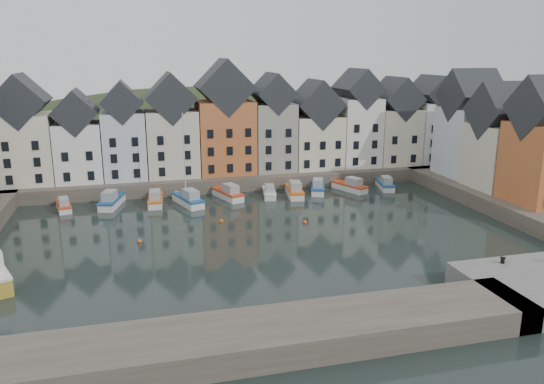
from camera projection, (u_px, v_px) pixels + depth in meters
name	position (u px, v px, depth m)	size (l,w,h in m)	color
ground	(268.00, 241.00, 59.68)	(260.00, 260.00, 0.00)	black
far_quay	(224.00, 175.00, 87.51)	(90.00, 16.00, 2.00)	#494038
right_quay	(529.00, 203.00, 71.26)	(14.00, 54.00, 2.00)	#494038
near_wall	(205.00, 345.00, 36.39)	(50.00, 6.00, 2.00)	#494038
hillside	(206.00, 234.00, 116.65)	(153.60, 70.40, 64.00)	#25351A
far_terrace	(244.00, 128.00, 84.43)	(72.37, 8.16, 17.78)	beige
right_terrace	(504.00, 139.00, 73.76)	(8.30, 24.25, 16.36)	silver
mooring_buoys	(225.00, 228.00, 63.66)	(20.50, 5.50, 0.50)	#D65F19
boat_a	(64.00, 206.00, 71.23)	(2.70, 5.58, 2.06)	silver
boat_b	(112.00, 201.00, 72.98)	(3.73, 7.07, 2.60)	silver
boat_c	(155.00, 199.00, 73.88)	(2.42, 6.44, 2.42)	silver
boat_d	(189.00, 199.00, 73.54)	(4.08, 7.08, 12.93)	silver
boat_e	(228.00, 194.00, 76.84)	(3.95, 6.83, 2.51)	silver
boat_f	(269.00, 192.00, 77.96)	(2.66, 5.73, 2.12)	silver
boat_g	(295.00, 191.00, 78.28)	(3.08, 6.95, 2.58)	silver
boat_h	(318.00, 188.00, 80.43)	(4.04, 6.65, 2.44)	silver
boat_i	(350.00, 186.00, 81.25)	(4.20, 6.51, 2.40)	silver
boat_j	(385.00, 184.00, 82.54)	(3.09, 6.20, 2.28)	silver
mooring_bollard	(503.00, 260.00, 47.99)	(0.48, 0.48, 0.56)	black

